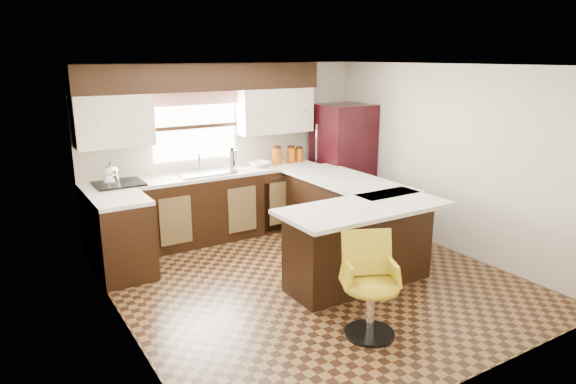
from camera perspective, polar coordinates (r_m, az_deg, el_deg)
floor at (r=5.99m, az=2.79°, el=-9.72°), size 4.40×4.40×0.00m
ceiling at (r=5.45m, az=3.12°, el=13.88°), size 4.40×4.40×0.00m
wall_back at (r=7.48m, az=-6.68°, el=4.84°), size 4.40×0.00×4.40m
wall_front at (r=4.06m, az=20.88°, el=-4.74°), size 4.40×0.00×4.40m
wall_left at (r=4.77m, az=-18.33°, el=-1.64°), size 0.00×4.40×4.40m
wall_right at (r=6.98m, az=17.32°, el=3.55°), size 0.00×4.40×4.40m
base_cab_back at (r=7.21m, az=-8.72°, el=-1.75°), size 3.30×0.60×0.90m
base_cab_left at (r=6.22m, az=-17.85°, el=-5.03°), size 0.60×0.70×0.90m
counter_back at (r=7.09m, az=-8.87°, el=1.91°), size 3.30×0.60×0.04m
counter_left at (r=6.08m, az=-18.20°, el=-0.84°), size 0.60×0.70×0.04m
soffit at (r=7.05m, az=-9.32°, el=12.49°), size 3.40×0.35×0.36m
upper_cab_left at (r=6.72m, az=-18.87°, el=7.49°), size 0.94×0.35×0.64m
upper_cab_right at (r=7.56m, az=-1.50°, el=9.03°), size 1.14×0.35×0.64m
window_pane at (r=7.21m, az=-10.32°, el=7.15°), size 1.20×0.02×0.90m
valance at (r=7.13m, az=-10.34°, el=10.22°), size 1.30×0.06×0.18m
sink at (r=7.04m, az=-9.19°, el=2.13°), size 0.75×0.45×0.03m
dishwasher at (r=7.40m, az=-0.71°, el=-1.29°), size 0.58×0.03×0.78m
cooktop at (r=6.70m, az=-18.29°, el=0.88°), size 0.58×0.50×0.02m
peninsula_long at (r=6.80m, az=6.14°, el=-2.68°), size 0.60×1.95×0.90m
peninsula_return at (r=5.77m, az=7.92°, el=-5.99°), size 1.65×0.60×0.90m
counter_pen_long at (r=6.70m, az=6.59°, el=1.25°), size 0.84×1.95×0.04m
counter_pen_return at (r=5.54m, az=8.52°, el=-1.75°), size 1.89×0.84×0.04m
refrigerator at (r=7.98m, az=6.10°, el=3.26°), size 0.77×0.74×1.79m
bar_chair at (r=4.76m, az=9.25°, el=-10.43°), size 0.67×0.67×0.95m
kettle at (r=6.65m, az=-19.12°, el=1.98°), size 0.19×0.19×0.26m
percolator at (r=7.20m, az=-6.23°, el=3.54°), size 0.13×0.13×0.28m
mixing_bowl at (r=7.41m, az=-3.18°, el=3.10°), size 0.35×0.35×0.07m
canister_large at (r=7.56m, az=-1.24°, el=4.01°), size 0.14×0.14×0.24m
canister_med at (r=7.68m, az=0.34°, el=4.12°), size 0.13×0.13×0.22m
canister_small at (r=7.76m, az=1.24°, el=4.14°), size 0.12×0.12×0.20m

